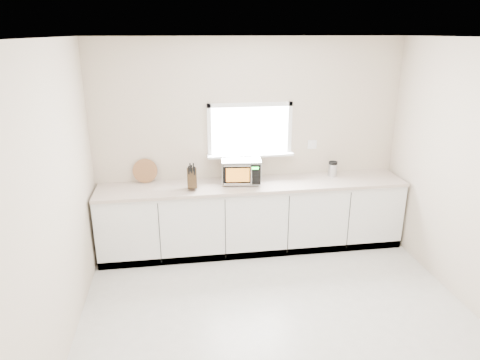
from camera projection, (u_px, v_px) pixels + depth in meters
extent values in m
plane|color=beige|center=(284.00, 330.00, 4.16)|extent=(4.00, 4.00, 0.00)
cube|color=beige|center=(249.00, 145.00, 5.59)|extent=(4.00, 0.02, 2.70)
cube|color=white|center=(250.00, 130.00, 5.51)|extent=(1.00, 0.02, 0.60)
cube|color=white|center=(250.00, 155.00, 5.55)|extent=(1.12, 0.16, 0.03)
cube|color=white|center=(250.00, 105.00, 5.39)|extent=(1.10, 0.04, 0.05)
cube|color=white|center=(250.00, 154.00, 5.60)|extent=(1.10, 0.04, 0.05)
cube|color=white|center=(209.00, 131.00, 5.42)|extent=(0.05, 0.04, 0.70)
cube|color=white|center=(290.00, 129.00, 5.57)|extent=(0.05, 0.04, 0.70)
cube|color=white|center=(312.00, 145.00, 5.71)|extent=(0.12, 0.01, 0.12)
cube|color=white|center=(253.00, 217.00, 5.61)|extent=(3.92, 0.60, 0.88)
cube|color=beige|center=(253.00, 185.00, 5.45)|extent=(3.92, 0.64, 0.04)
cylinder|color=black|center=(225.00, 186.00, 5.34)|extent=(0.02, 0.02, 0.01)
cylinder|color=black|center=(225.00, 178.00, 5.62)|extent=(0.02, 0.02, 0.01)
cylinder|color=black|center=(258.00, 185.00, 5.36)|extent=(0.02, 0.02, 0.01)
cylinder|color=black|center=(256.00, 178.00, 5.63)|extent=(0.02, 0.02, 0.01)
cube|color=#B7BABF|center=(241.00, 170.00, 5.44)|extent=(0.53, 0.42, 0.29)
cube|color=black|center=(242.00, 175.00, 5.26)|extent=(0.47, 0.07, 0.26)
cube|color=orange|center=(238.00, 175.00, 5.25)|extent=(0.29, 0.04, 0.18)
cylinder|color=silver|center=(251.00, 175.00, 5.24)|extent=(0.02, 0.02, 0.23)
cube|color=black|center=(255.00, 175.00, 5.26)|extent=(0.12, 0.02, 0.25)
cube|color=#19FF33|center=(255.00, 168.00, 5.22)|extent=(0.08, 0.01, 0.03)
cube|color=silver|center=(241.00, 159.00, 5.39)|extent=(0.53, 0.42, 0.01)
cube|color=#3F2E16|center=(192.00, 178.00, 5.21)|extent=(0.12, 0.24, 0.29)
cube|color=black|center=(189.00, 170.00, 5.11)|extent=(0.02, 0.05, 0.10)
cube|color=black|center=(192.00, 169.00, 5.11)|extent=(0.02, 0.05, 0.10)
cube|color=black|center=(195.00, 171.00, 5.12)|extent=(0.02, 0.05, 0.10)
cube|color=black|center=(190.00, 167.00, 5.10)|extent=(0.02, 0.05, 0.10)
cube|color=black|center=(193.00, 167.00, 5.11)|extent=(0.02, 0.05, 0.10)
cylinder|color=brown|center=(145.00, 171.00, 5.43)|extent=(0.31, 0.07, 0.31)
cylinder|color=#B7BABF|center=(333.00, 170.00, 5.69)|extent=(0.13, 0.13, 0.17)
cylinder|color=black|center=(333.00, 163.00, 5.66)|extent=(0.12, 0.12, 0.04)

